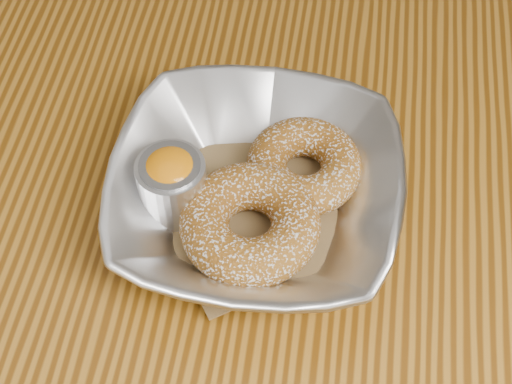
# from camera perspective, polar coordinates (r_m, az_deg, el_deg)

# --- Properties ---
(table) EXTENTS (1.20, 0.80, 0.75)m
(table) POSITION_cam_1_polar(r_m,az_deg,el_deg) (0.70, -7.51, -7.77)
(table) COLOR brown
(table) RESTS_ON ground_plane
(serving_bowl) EXTENTS (0.22, 0.22, 0.05)m
(serving_bowl) POSITION_cam_1_polar(r_m,az_deg,el_deg) (0.60, 0.00, -0.15)
(serving_bowl) COLOR silver
(serving_bowl) RESTS_ON table
(parchment) EXTENTS (0.20, 0.20, 0.00)m
(parchment) POSITION_cam_1_polar(r_m,az_deg,el_deg) (0.61, 0.00, -1.13)
(parchment) COLOR brown
(parchment) RESTS_ON table
(donut_back) EXTENTS (0.11, 0.11, 0.03)m
(donut_back) POSITION_cam_1_polar(r_m,az_deg,el_deg) (0.62, 3.50, 1.93)
(donut_back) COLOR brown
(donut_back) RESTS_ON parchment
(donut_front) EXTENTS (0.12, 0.12, 0.04)m
(donut_front) POSITION_cam_1_polar(r_m,az_deg,el_deg) (0.58, -0.43, -2.30)
(donut_front) COLOR brown
(donut_front) RESTS_ON parchment
(ramekin) EXTENTS (0.05, 0.05, 0.06)m
(ramekin) POSITION_cam_1_polar(r_m,az_deg,el_deg) (0.59, -6.12, 0.67)
(ramekin) COLOR silver
(ramekin) RESTS_ON table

